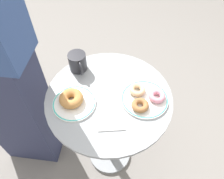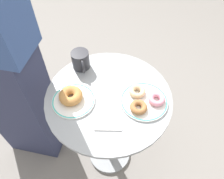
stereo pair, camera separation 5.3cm
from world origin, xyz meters
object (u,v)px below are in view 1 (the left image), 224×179
Objects in this scene: paper_napkin at (111,118)px; coffee_mug at (78,62)px; plate_left at (74,103)px; donut_pink_frosted at (157,96)px; cafe_table at (109,118)px; donut_glazed at (137,89)px; donut_cinnamon at (140,105)px; plate_right at (145,99)px; donut_old_fashioned at (71,99)px.

paper_napkin is 0.35m from coffee_mug.
plate_left is 1.51× the size of coffee_mug.
donut_pink_frosted reaches higher than paper_napkin.
cafe_table is 9.01× the size of donut_glazed.
donut_cinnamon is at bearing -156.02° from donut_pink_frosted.
plate_right is 0.19m from paper_napkin.
cafe_table is at bearing 87.00° from paper_napkin.
donut_cinnamon is at bearing -12.39° from plate_left.
donut_glazed is (-0.03, 0.05, 0.02)m from plate_right.
plate_right is at bearing -39.40° from coffee_mug.
donut_cinnamon reaches higher than plate_right.
coffee_mug is (-0.13, 0.33, 0.05)m from paper_napkin.
donut_old_fashioned is 1.40× the size of donut_pink_frosted.
plate_left reaches higher than paper_napkin.
coffee_mug reaches higher than paper_napkin.
coffee_mug is (0.04, 0.22, 0.02)m from donut_old_fashioned.
paper_napkin is (-0.01, -0.13, 0.21)m from cafe_table.
donut_cinnamon reaches higher than plate_left.
donut_cinnamon is 0.14m from paper_napkin.
donut_glazed is 0.09m from donut_cinnamon.
donut_pink_frosted is at bearing 23.98° from donut_cinnamon.
donut_pink_frosted reaches higher than cafe_table.
plate_left is 2.56× the size of donut_cinnamon.
coffee_mug reaches higher than plate_right.
plate_left is 0.30m from donut_glazed.
plate_right is at bearing 25.22° from paper_napkin.
donut_pink_frosted and donut_glazed have the same top height.
plate_left is at bearing -174.86° from donut_glazed.
plate_left is (-0.16, -0.02, 0.21)m from cafe_table.
plate_right is at bearing -59.63° from donut_glazed.
plate_left is 0.03m from donut_old_fashioned.
cafe_table is 3.51× the size of plate_left.
plate_right is 2.82× the size of donut_pink_frosted.
plate_left is at bearing 167.61° from donut_cinnamon.
coffee_mug is at bearing 79.57° from donut_old_fashioned.
donut_glazed is 0.34m from coffee_mug.
paper_napkin is (-0.14, -0.04, -0.02)m from donut_cinnamon.
plate_left is at bearing -97.60° from coffee_mug.
donut_glazed reaches higher than plate_right.
coffee_mug reaches higher than donut_cinnamon.
donut_cinnamon is (0.31, -0.07, -0.01)m from donut_old_fashioned.
donut_cinnamon is (-0.01, -0.09, 0.00)m from donut_glazed.
plate_right is at bearing -15.26° from cafe_table.
plate_left is 0.19m from paper_napkin.
donut_pink_frosted is at bearing -12.75° from cafe_table.
donut_pink_frosted is at bearing -4.98° from donut_old_fashioned.
cafe_table is at bearing -178.79° from donut_glazed.
paper_napkin is at bearing -138.10° from donut_glazed.
cafe_table is 5.78× the size of paper_napkin.
donut_pink_frosted is at bearing -35.27° from coffee_mug.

